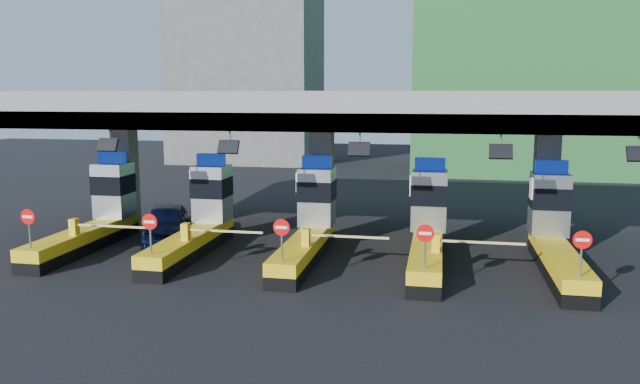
# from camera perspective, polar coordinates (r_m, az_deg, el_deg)

# --- Properties ---
(ground) EXTENTS (120.00, 120.00, 0.00)m
(ground) POSITION_cam_1_polar(r_m,az_deg,el_deg) (26.92, -1.02, -5.87)
(ground) COLOR black
(ground) RESTS_ON ground
(toll_canopy) EXTENTS (28.00, 12.09, 7.00)m
(toll_canopy) POSITION_cam_1_polar(r_m,az_deg,el_deg) (28.84, 0.14, 7.46)
(toll_canopy) COLOR slate
(toll_canopy) RESTS_ON ground
(toll_lane_far_left) EXTENTS (4.43, 8.00, 4.16)m
(toll_lane_far_left) POSITION_cam_1_polar(r_m,az_deg,el_deg) (30.49, -19.64, -1.94)
(toll_lane_far_left) COLOR black
(toll_lane_far_left) RESTS_ON ground
(toll_lane_left) EXTENTS (4.43, 8.00, 4.16)m
(toll_lane_left) POSITION_cam_1_polar(r_m,az_deg,el_deg) (28.30, -10.87, -2.39)
(toll_lane_left) COLOR black
(toll_lane_left) RESTS_ON ground
(toll_lane_center) EXTENTS (4.43, 8.00, 4.16)m
(toll_lane_center) POSITION_cam_1_polar(r_m,az_deg,el_deg) (26.86, -0.90, -2.84)
(toll_lane_center) COLOR black
(toll_lane_center) RESTS_ON ground
(toll_lane_right) EXTENTS (4.43, 8.00, 4.16)m
(toll_lane_right) POSITION_cam_1_polar(r_m,az_deg,el_deg) (26.32, 9.83, -3.22)
(toll_lane_right) COLOR black
(toll_lane_right) RESTS_ON ground
(toll_lane_far_right) EXTENTS (4.43, 8.00, 4.16)m
(toll_lane_far_right) POSITION_cam_1_polar(r_m,az_deg,el_deg) (26.71, 20.63, -3.49)
(toll_lane_far_right) COLOR black
(toll_lane_far_right) RESTS_ON ground
(bg_building_scaffold) EXTENTS (18.00, 12.00, 28.00)m
(bg_building_scaffold) POSITION_cam_1_polar(r_m,az_deg,el_deg) (58.26, 18.05, 15.59)
(bg_building_scaffold) COLOR #1E5926
(bg_building_scaffold) RESTS_ON ground
(bg_building_concrete) EXTENTS (14.00, 10.00, 18.00)m
(bg_building_concrete) POSITION_cam_1_polar(r_m,az_deg,el_deg) (64.47, -6.70, 10.83)
(bg_building_concrete) COLOR #4C4C49
(bg_building_concrete) RESTS_ON ground
(van) EXTENTS (3.69, 5.48, 1.73)m
(van) POSITION_cam_1_polar(r_m,az_deg,el_deg) (30.34, -13.85, -2.75)
(van) COLOR black
(van) RESTS_ON ground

